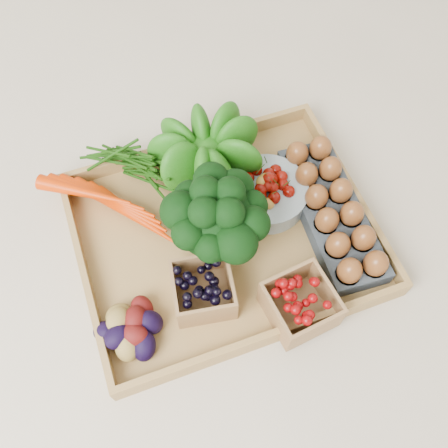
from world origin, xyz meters
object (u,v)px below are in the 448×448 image
object	(u,v)px
tray	(224,237)
broccoli	(218,231)
egg_carton	(331,214)
cherry_bowl	(266,194)

from	to	relation	value
tray	broccoli	world-z (taller)	broccoli
tray	broccoli	bearing A→B (deg)	-130.43
tray	egg_carton	size ratio (longest dim) A/B	1.73
broccoli	cherry_bowl	size ratio (longest dim) A/B	1.14
broccoli	tray	bearing A→B (deg)	49.57
cherry_bowl	egg_carton	size ratio (longest dim) A/B	0.51
egg_carton	cherry_bowl	bearing A→B (deg)	143.96
broccoli	cherry_bowl	bearing A→B (deg)	29.59
broccoli	cherry_bowl	xyz separation A→B (m)	(0.13, 0.07, -0.05)
tray	cherry_bowl	size ratio (longest dim) A/B	3.38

